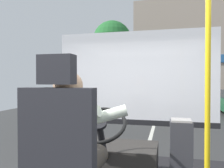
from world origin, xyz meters
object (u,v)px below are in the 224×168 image
(steering_console, at_px, (111,159))
(handrail_pole, at_px, (208,96))
(fare_box, at_px, (181,153))
(bus_driver, at_px, (72,141))

(steering_console, relative_size, handrail_pole, 0.53)
(steering_console, bearing_deg, handrail_pole, -32.15)
(steering_console, height_order, fare_box, steering_console)
(handrail_pole, distance_m, fare_box, 0.92)
(bus_driver, xyz_separation_m, fare_box, (0.81, 1.12, -0.38))
(fare_box, bearing_deg, bus_driver, -125.84)
(handrail_pole, bearing_deg, steering_console, 147.85)
(handrail_pole, height_order, fare_box, handrail_pole)
(bus_driver, height_order, steering_console, bus_driver)
(bus_driver, height_order, handrail_pole, handrail_pole)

